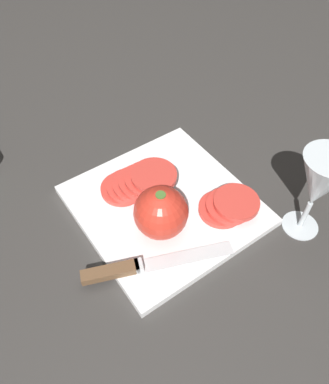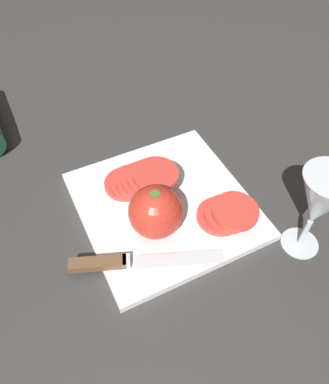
{
  "view_description": "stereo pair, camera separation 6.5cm",
  "coord_description": "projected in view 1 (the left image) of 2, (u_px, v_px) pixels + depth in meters",
  "views": [
    {
      "loc": [
        0.41,
        -0.26,
        0.55
      ],
      "look_at": [
        0.06,
        -0.02,
        0.04
      ],
      "focal_mm": 35.0,
      "sensor_mm": 36.0,
      "label": 1
    },
    {
      "loc": [
        0.44,
        -0.2,
        0.55
      ],
      "look_at": [
        0.06,
        -0.02,
        0.04
      ],
      "focal_mm": 35.0,
      "sensor_mm": 36.0,
      "label": 2
    }
  ],
  "objects": [
    {
      "name": "knife",
      "position": [
        129.0,
        268.0,
        0.59
      ],
      "size": [
        0.11,
        0.24,
        0.01
      ],
      "rotation": [
        0.0,
        0.0,
        1.2
      ],
      "color": "silver",
      "rests_on": "cutting_board"
    },
    {
      "name": "tomato_slice_stack_near",
      "position": [
        229.0,
        206.0,
        0.65
      ],
      "size": [
        0.09,
        0.1,
        0.03
      ],
      "color": "#D63D33",
      "rests_on": "cutting_board"
    },
    {
      "name": "tomato_slice_stack_far",
      "position": [
        138.0,
        182.0,
        0.67
      ],
      "size": [
        0.12,
        0.12,
        0.06
      ],
      "color": "#D63D33",
      "rests_on": "cutting_board"
    },
    {
      "name": "ground_plane",
      "position": [
        154.0,
        183.0,
        0.73
      ],
      "size": [
        3.0,
        3.0,
        0.0
      ],
      "primitive_type": "plane",
      "color": "#383533"
    },
    {
      "name": "cutting_board",
      "position": [
        165.0,
        205.0,
        0.68
      ],
      "size": [
        0.3,
        0.29,
        0.01
      ],
      "color": "white",
      "rests_on": "ground_plane"
    },
    {
      "name": "wine_glass",
      "position": [
        320.0,
        184.0,
        0.58
      ],
      "size": [
        0.08,
        0.08,
        0.17
      ],
      "color": "silver",
      "rests_on": "ground_plane"
    },
    {
      "name": "whole_tomato",
      "position": [
        161.0,
        212.0,
        0.61
      ],
      "size": [
        0.09,
        0.09,
        0.09
      ],
      "color": "red",
      "rests_on": "cutting_board"
    }
  ]
}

